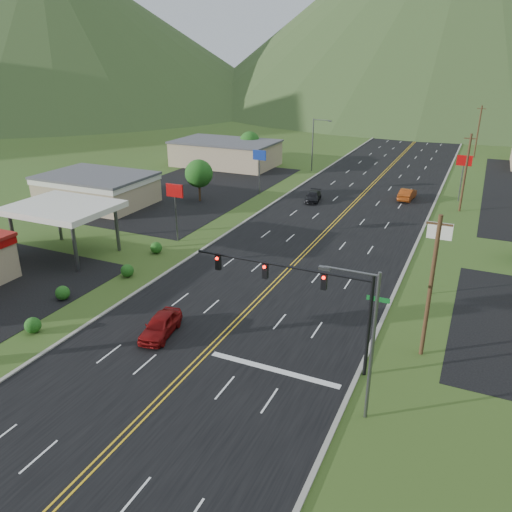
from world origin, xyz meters
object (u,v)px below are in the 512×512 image
at_px(gas_canopy, 63,209).
at_px(car_red_near, 161,326).
at_px(car_dark_mid, 313,197).
at_px(traffic_signal, 308,289).
at_px(streetlight_west, 314,141).
at_px(car_red_far, 407,194).
at_px(streetlight_east, 367,337).

distance_m(gas_canopy, car_red_near, 20.55).
bearing_deg(car_dark_mid, traffic_signal, -81.44).
bearing_deg(car_red_near, streetlight_west, 87.70).
bearing_deg(streetlight_west, gas_canopy, -102.13).
bearing_deg(car_dark_mid, car_red_near, -97.30).
bearing_deg(car_red_far, traffic_signal, 94.51).
xyz_separation_m(streetlight_east, car_dark_mid, (-16.63, 41.34, -4.52)).
bearing_deg(streetlight_east, streetlight_west, 110.86).
relative_size(car_red_near, car_red_far, 0.95).
distance_m(streetlight_west, car_red_far, 22.26).
xyz_separation_m(traffic_signal, car_red_far, (-0.16, 43.67, -4.53)).
bearing_deg(car_dark_mid, streetlight_east, -77.25).
bearing_deg(gas_canopy, traffic_signal, -15.70).
distance_m(streetlight_east, streetlight_west, 64.21).
distance_m(streetlight_east, car_red_near, 16.19).
xyz_separation_m(traffic_signal, car_red_near, (-10.67, -1.39, -4.54)).
relative_size(streetlight_east, gas_canopy, 0.90).
xyz_separation_m(streetlight_west, gas_canopy, (-10.32, -48.00, -0.31)).
distance_m(streetlight_west, car_dark_mid, 20.19).
relative_size(gas_canopy, car_red_far, 2.06).
bearing_deg(car_red_far, streetlight_east, 100.12).
bearing_deg(car_red_far, car_red_near, 81.17).
distance_m(traffic_signal, gas_canopy, 29.59).
bearing_deg(streetlight_east, car_dark_mid, 111.92).
height_order(car_dark_mid, car_red_far, car_red_far).
xyz_separation_m(streetlight_west, car_red_near, (7.49, -57.40, -4.40)).
bearing_deg(traffic_signal, car_dark_mid, 107.73).
bearing_deg(car_red_far, gas_canopy, 55.85).
height_order(streetlight_west, gas_canopy, streetlight_west).
bearing_deg(traffic_signal, streetlight_west, 107.97).
height_order(streetlight_east, car_dark_mid, streetlight_east).
height_order(gas_canopy, car_red_far, gas_canopy).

